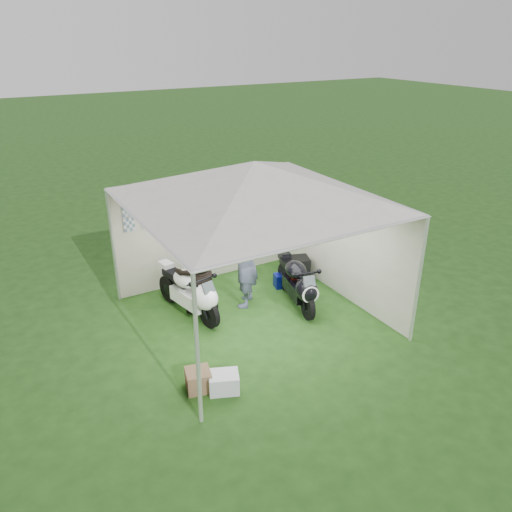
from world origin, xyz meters
The scene contains 10 objects.
ground centered at (0.00, 0.00, 0.00)m, with size 80.00×80.00×0.00m, color #1C3E13.
canopy_tent centered at (0.00, 0.03, 2.58)m, with size 5.66×5.66×3.00m.
motorcycle_white centered at (-0.98, 0.69, 0.51)m, with size 0.65×1.84×0.92m.
motorcycle_black centered at (0.98, 0.01, 0.50)m, with size 0.68×1.79×0.89m.
paddock_stand centered at (1.17, 0.81, 0.14)m, with size 0.39×0.24×0.29m, color #101BB6.
person_dark_jacket centered at (-0.81, 0.79, 0.85)m, with size 0.82×0.64×1.69m, color black.
person_blue_jacket centered at (0.12, 0.57, 0.96)m, with size 0.70×0.46×1.92m, color slate.
equipment_box centered at (1.61, 0.96, 0.25)m, with size 0.51×0.41×0.51m, color black.
crate_0 centered at (-1.43, -1.58, 0.15)m, with size 0.44×0.35×0.30m, color silver.
crate_1 centered at (-1.75, -1.35, 0.16)m, with size 0.36×0.36×0.32m, color brown.
Camera 1 is at (-4.03, -7.04, 4.94)m, focal length 35.00 mm.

